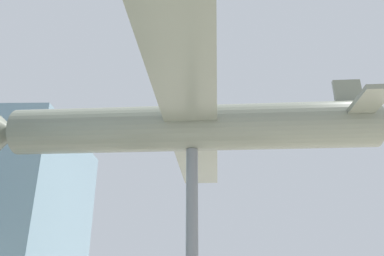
# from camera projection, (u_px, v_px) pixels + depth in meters

# --- Properties ---
(support_pylon_central) EXTENTS (0.46, 0.46, 6.70)m
(support_pylon_central) POSITION_uv_depth(u_px,v_px,m) (192.00, 238.00, 13.49)
(support_pylon_central) COLOR slate
(support_pylon_central) RESTS_ON ground_plane
(suspended_airplane) EXTENTS (17.95, 15.83, 2.88)m
(suspended_airplane) POSITION_uv_depth(u_px,v_px,m) (188.00, 128.00, 15.12)
(suspended_airplane) COLOR slate
(suspended_airplane) RESTS_ON support_pylon_central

